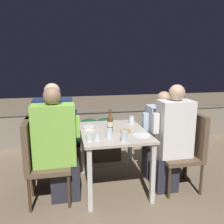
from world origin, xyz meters
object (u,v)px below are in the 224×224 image
at_px(chair_left_near, 38,155).
at_px(person_green_blouse, 57,146).
at_px(person_white_polo, 172,139).
at_px(potted_plant, 39,141).
at_px(beer_bottle, 110,123).
at_px(person_blue_shirt, 160,135).
at_px(person_navy_jumper, 57,137).
at_px(chair_left_far, 40,146).
at_px(chair_right_far, 174,136).
at_px(chair_right_near, 187,146).

bearing_deg(chair_left_near, person_green_blouse, -0.00).
bearing_deg(person_white_polo, person_green_blouse, 177.76).
bearing_deg(potted_plant, beer_bottle, -34.80).
xyz_separation_m(person_white_polo, person_blue_shirt, (0.01, 0.38, -0.07)).
xyz_separation_m(chair_left_near, beer_bottle, (0.85, 0.15, 0.29)).
bearing_deg(person_navy_jumper, chair_left_far, -180.00).
height_order(person_green_blouse, chair_left_far, person_green_blouse).
distance_m(person_green_blouse, chair_left_far, 0.40).
distance_m(person_blue_shirt, beer_bottle, 0.79).
bearing_deg(chair_right_far, beer_bottle, -169.53).
xyz_separation_m(person_navy_jumper, potted_plant, (-0.27, 0.48, -0.21)).
bearing_deg(person_green_blouse, chair_left_near, 180.00).
xyz_separation_m(chair_left_near, chair_right_far, (1.79, 0.33, 0.00)).
bearing_deg(chair_left_near, chair_right_near, -1.71).
xyz_separation_m(chair_left_near, person_navy_jumper, (0.20, 0.31, 0.11)).
bearing_deg(chair_right_far, person_blue_shirt, 180.00).
bearing_deg(person_navy_jumper, chair_right_far, 0.49).
bearing_deg(chair_right_near, potted_plant, 155.58).
relative_size(chair_right_near, person_blue_shirt, 0.81).
bearing_deg(person_white_polo, chair_right_near, 0.00).
relative_size(person_white_polo, person_blue_shirt, 1.11).
distance_m(person_white_polo, person_blue_shirt, 0.38).
distance_m(chair_left_far, chair_right_near, 1.83).
bearing_deg(person_blue_shirt, beer_bottle, -166.54).
relative_size(chair_right_near, beer_bottle, 3.51).
height_order(person_white_polo, person_blue_shirt, person_white_polo).
bearing_deg(chair_left_near, beer_bottle, 10.11).
bearing_deg(chair_right_near, chair_left_near, 178.29).
bearing_deg(person_blue_shirt, person_navy_jumper, -179.43).
bearing_deg(chair_right_near, person_white_polo, -180.00).
distance_m(person_navy_jumper, potted_plant, 0.59).
relative_size(chair_left_near, chair_right_far, 1.00).
relative_size(person_green_blouse, potted_plant, 1.77).
bearing_deg(person_blue_shirt, chair_right_far, -0.00).
distance_m(chair_right_near, person_blue_shirt, 0.43).
relative_size(chair_left_near, person_blue_shirt, 0.81).
bearing_deg(beer_bottle, potted_plant, 145.20).
xyz_separation_m(chair_left_near, chair_right_near, (1.78, -0.05, 0.00)).
bearing_deg(person_white_polo, person_blue_shirt, 88.91).
bearing_deg(potted_plant, chair_right_near, -24.42).
bearing_deg(chair_left_far, person_green_blouse, -54.51).
relative_size(chair_left_near, person_white_polo, 0.73).
distance_m(chair_left_near, person_white_polo, 1.57).
height_order(chair_left_near, chair_right_far, same).
height_order(chair_left_near, person_navy_jumper, person_navy_jumper).
height_order(chair_left_near, person_blue_shirt, person_blue_shirt).
relative_size(person_green_blouse, person_blue_shirt, 1.10).
relative_size(person_navy_jumper, potted_plant, 1.78).
bearing_deg(chair_left_far, potted_plant, 97.38).
bearing_deg(person_navy_jumper, chair_left_near, -122.75).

